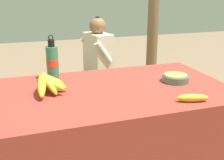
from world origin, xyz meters
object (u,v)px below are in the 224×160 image
at_px(serving_bowl, 175,77).
at_px(water_bottle, 52,62).
at_px(wooden_bench, 73,87).
at_px(banana_bunch_ripe, 48,82).
at_px(loose_banana_front, 192,98).
at_px(banana_bunch_green, 41,79).
at_px(seated_vendor, 95,61).

xyz_separation_m(serving_bowl, water_bottle, (-0.78, 0.33, 0.09)).
xyz_separation_m(serving_bowl, wooden_bench, (-0.48, 1.30, -0.47)).
height_order(banana_bunch_ripe, serving_bowl, banana_bunch_ripe).
bearing_deg(water_bottle, wooden_bench, 73.12).
distance_m(loose_banana_front, banana_bunch_green, 1.83).
relative_size(serving_bowl, water_bottle, 0.59).
distance_m(wooden_bench, seated_vendor, 0.39).
relative_size(wooden_bench, seated_vendor, 1.22).
xyz_separation_m(banana_bunch_ripe, wooden_bench, (0.36, 1.25, -0.51)).
height_order(wooden_bench, seated_vendor, seated_vendor).
distance_m(water_bottle, banana_bunch_green, 1.07).
bearing_deg(banana_bunch_ripe, serving_bowl, -3.62).
distance_m(water_bottle, wooden_bench, 1.16).
bearing_deg(seated_vendor, water_bottle, 46.55).
bearing_deg(serving_bowl, banana_bunch_green, 122.02).
xyz_separation_m(serving_bowl, seated_vendor, (-0.24, 1.26, -0.17)).
height_order(serving_bowl, wooden_bench, serving_bowl).
bearing_deg(banana_bunch_ripe, seated_vendor, 63.36).
relative_size(water_bottle, loose_banana_front, 1.65).
height_order(banana_bunch_ripe, seated_vendor, seated_vendor).
bearing_deg(banana_bunch_green, seated_vendor, -4.28).
distance_m(loose_banana_front, seated_vendor, 1.62).
height_order(serving_bowl, banana_bunch_green, serving_bowl).
relative_size(water_bottle, seated_vendor, 0.28).
bearing_deg(seated_vendor, banana_bunch_ripe, 50.10).
xyz_separation_m(wooden_bench, banana_bunch_green, (-0.33, 0.00, 0.13)).
bearing_deg(banana_bunch_ripe, water_bottle, 77.27).
distance_m(banana_bunch_ripe, seated_vendor, 1.37).
bearing_deg(water_bottle, serving_bowl, -22.65).
bearing_deg(banana_bunch_green, banana_bunch_ripe, -91.21).
bearing_deg(water_bottle, banana_bunch_green, 92.05).
distance_m(serving_bowl, seated_vendor, 1.30).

